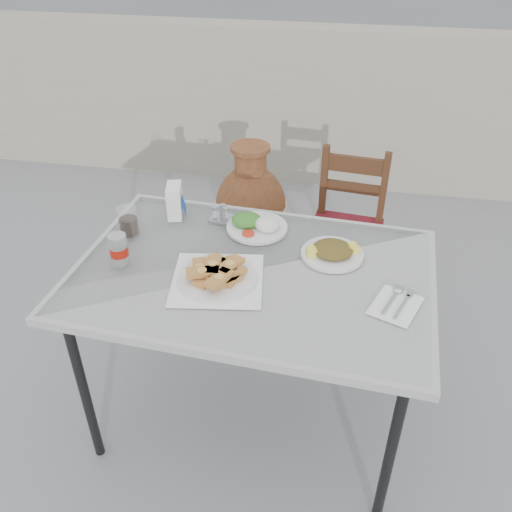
% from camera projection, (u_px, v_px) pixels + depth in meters
% --- Properties ---
extents(ground, '(80.00, 80.00, 0.00)m').
position_uv_depth(ground, '(276.00, 419.00, 2.51)').
color(ground, slate).
rests_on(ground, ground).
extents(cafe_table, '(1.42, 1.01, 0.83)m').
position_uv_depth(cafe_table, '(253.00, 281.00, 2.10)').
color(cafe_table, black).
rests_on(cafe_table, ground).
extents(pide_plate, '(0.38, 0.38, 0.07)m').
position_uv_depth(pide_plate, '(217.00, 273.00, 2.00)').
color(pide_plate, white).
rests_on(pide_plate, cafe_table).
extents(salad_rice_plate, '(0.26, 0.26, 0.07)m').
position_uv_depth(salad_rice_plate, '(256.00, 224.00, 2.30)').
color(salad_rice_plate, silver).
rests_on(salad_rice_plate, cafe_table).
extents(salad_chopped_plate, '(0.25, 0.25, 0.05)m').
position_uv_depth(salad_chopped_plate, '(332.00, 251.00, 2.13)').
color(salad_chopped_plate, silver).
rests_on(salad_chopped_plate, cafe_table).
extents(soda_can, '(0.07, 0.07, 0.13)m').
position_uv_depth(soda_can, '(119.00, 250.00, 2.07)').
color(soda_can, silver).
rests_on(soda_can, cafe_table).
extents(cola_glass, '(0.08, 0.08, 0.12)m').
position_uv_depth(cola_glass, '(128.00, 223.00, 2.25)').
color(cola_glass, white).
rests_on(cola_glass, cafe_table).
extents(napkin_holder, '(0.09, 0.13, 0.14)m').
position_uv_depth(napkin_holder, '(175.00, 201.00, 2.36)').
color(napkin_holder, white).
rests_on(napkin_holder, cafe_table).
extents(condiment_caddy, '(0.11, 0.09, 0.07)m').
position_uv_depth(condiment_caddy, '(222.00, 215.00, 2.36)').
color(condiment_caddy, '#B2B1B8').
rests_on(condiment_caddy, cafe_table).
extents(cutlery_napkin, '(0.21, 0.23, 0.01)m').
position_uv_depth(cutlery_napkin, '(396.00, 303.00, 1.90)').
color(cutlery_napkin, white).
rests_on(cutlery_napkin, cafe_table).
extents(chair, '(0.43, 0.43, 0.88)m').
position_uv_depth(chair, '(346.00, 228.00, 3.03)').
color(chair, '#33160E').
rests_on(chair, ground).
extents(terracotta_urn, '(0.45, 0.45, 0.79)m').
position_uv_depth(terracotta_urn, '(251.00, 209.00, 3.38)').
color(terracotta_urn, brown).
rests_on(terracotta_urn, ground).
extents(back_wall, '(6.00, 0.25, 1.20)m').
position_uv_depth(back_wall, '(327.00, 109.00, 4.19)').
color(back_wall, '#A49A89').
rests_on(back_wall, ground).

